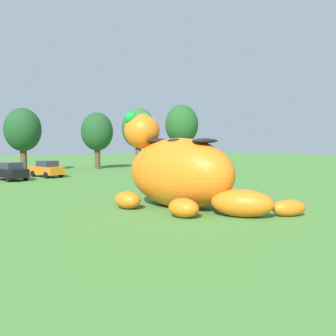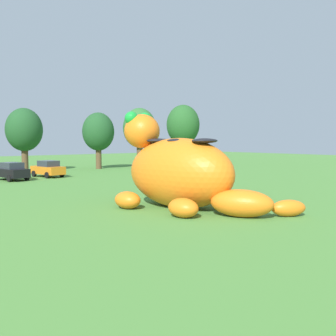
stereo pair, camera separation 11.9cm
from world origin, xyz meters
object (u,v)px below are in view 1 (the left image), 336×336
(giant_inflatable_creature, at_px, (180,172))
(spectator_mid_field, at_px, (154,177))
(car_black, at_px, (10,171))
(car_orange, at_px, (47,169))
(spectator_near_inflatable, at_px, (156,166))

(giant_inflatable_creature, bearing_deg, spectator_mid_field, 61.19)
(car_black, xyz_separation_m, car_orange, (3.93, 0.92, 0.00))
(giant_inflatable_creature, relative_size, car_black, 2.42)
(giant_inflatable_creature, height_order, spectator_near_inflatable, giant_inflatable_creature)
(car_orange, height_order, spectator_near_inflatable, car_orange)
(car_black, height_order, spectator_mid_field, car_black)
(giant_inflatable_creature, bearing_deg, spectator_near_inflatable, 55.70)
(giant_inflatable_creature, bearing_deg, car_orange, 87.22)
(giant_inflatable_creature, distance_m, spectator_mid_field, 9.48)
(spectator_near_inflatable, xyz_separation_m, spectator_mid_field, (-7.85, -9.92, 0.00))
(car_black, bearing_deg, spectator_mid_field, -60.25)
(car_black, bearing_deg, giant_inflatable_creature, -82.31)
(giant_inflatable_creature, height_order, spectator_mid_field, giant_inflatable_creature)
(giant_inflatable_creature, distance_m, car_black, 21.40)
(spectator_near_inflatable, bearing_deg, car_orange, 160.86)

